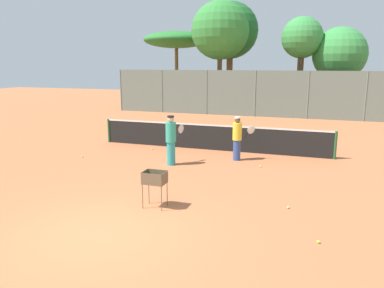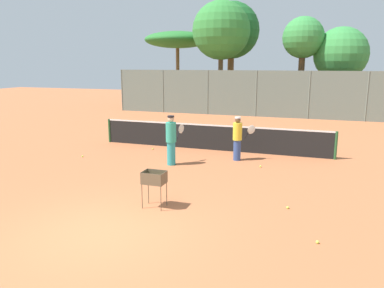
% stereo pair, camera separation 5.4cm
% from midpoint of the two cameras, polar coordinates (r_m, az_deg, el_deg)
% --- Properties ---
extents(ground_plane, '(80.00, 80.00, 0.00)m').
position_cam_midpoint_polar(ground_plane, '(8.39, -13.94, -13.17)').
color(ground_plane, '#B7663D').
extents(tennis_net, '(9.84, 0.10, 1.07)m').
position_cam_midpoint_polar(tennis_net, '(15.60, 2.80, 1.11)').
color(tennis_net, '#26592D').
rests_on(tennis_net, ground_plane).
extents(back_fence, '(20.64, 0.08, 3.10)m').
position_cam_midpoint_polar(back_fence, '(25.86, 9.54, 7.57)').
color(back_fence, slate).
rests_on(back_fence, ground_plane).
extents(tree_0, '(3.66, 3.66, 6.02)m').
position_cam_midpoint_polar(tree_0, '(28.30, 21.53, 12.59)').
color(tree_0, brown).
rests_on(tree_0, ground_plane).
extents(tree_1, '(5.51, 5.51, 6.19)m').
position_cam_midpoint_polar(tree_1, '(32.64, -2.45, 15.53)').
color(tree_1, brown).
rests_on(tree_1, ground_plane).
extents(tree_2, '(2.81, 2.81, 6.70)m').
position_cam_midpoint_polar(tree_2, '(27.62, 16.36, 15.09)').
color(tree_2, brown).
rests_on(tree_2, ground_plane).
extents(tree_3, '(4.22, 4.22, 8.03)m').
position_cam_midpoint_polar(tree_3, '(28.48, 4.26, 16.84)').
color(tree_3, brown).
rests_on(tree_3, ground_plane).
extents(tree_4, '(4.59, 4.59, 8.52)m').
position_cam_midpoint_polar(tree_4, '(32.24, 5.81, 16.77)').
color(tree_4, brown).
rests_on(tree_4, ground_plane).
extents(player_white_outfit, '(0.46, 0.88, 1.77)m').
position_cam_midpoint_polar(player_white_outfit, '(13.21, -3.32, 0.69)').
color(player_white_outfit, teal).
rests_on(player_white_outfit, ground_plane).
extents(player_red_cap, '(0.82, 0.51, 1.63)m').
position_cam_midpoint_polar(player_red_cap, '(13.95, 6.82, 0.94)').
color(player_red_cap, '#334C8C').
rests_on(player_red_cap, ground_plane).
extents(ball_cart, '(0.56, 0.41, 0.93)m').
position_cam_midpoint_polar(ball_cart, '(9.36, -5.87, -5.56)').
color(ball_cart, brown).
rests_on(ball_cart, ground_plane).
extents(tennis_ball_0, '(0.07, 0.07, 0.07)m').
position_cam_midpoint_polar(tennis_ball_0, '(15.06, -16.49, -1.82)').
color(tennis_ball_0, '#D1E54C').
rests_on(tennis_ball_0, ground_plane).
extents(tennis_ball_1, '(0.07, 0.07, 0.07)m').
position_cam_midpoint_polar(tennis_ball_1, '(15.82, -6.15, -0.73)').
color(tennis_ball_1, '#D1E54C').
rests_on(tennis_ball_1, ground_plane).
extents(tennis_ball_2, '(0.07, 0.07, 0.07)m').
position_cam_midpoint_polar(tennis_ball_2, '(13.27, 10.26, -3.37)').
color(tennis_ball_2, '#D1E54C').
rests_on(tennis_ball_2, ground_plane).
extents(tennis_ball_3, '(0.07, 0.07, 0.07)m').
position_cam_midpoint_polar(tennis_ball_3, '(9.74, 14.28, -9.33)').
color(tennis_ball_3, '#D1E54C').
rests_on(tennis_ball_3, ground_plane).
extents(tennis_ball_4, '(0.07, 0.07, 0.07)m').
position_cam_midpoint_polar(tennis_ball_4, '(8.16, 18.52, -13.95)').
color(tennis_ball_4, '#D1E54C').
rests_on(tennis_ball_4, ground_plane).
extents(parked_car, '(4.20, 1.70, 1.60)m').
position_cam_midpoint_polar(parked_car, '(30.28, 20.63, 5.92)').
color(parked_car, '#232328').
rests_on(parked_car, ground_plane).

